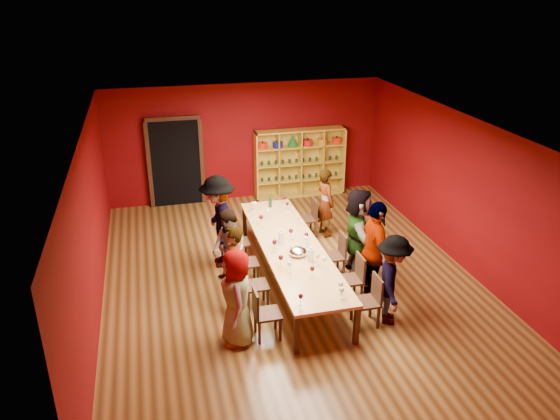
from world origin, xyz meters
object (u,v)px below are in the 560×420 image
object	(u,v)px
person_left_1	(233,270)
chair_person_right_4	(309,216)
shelving_unit	(299,159)
spittoon_bowl	(298,252)
chair_person_right_2	(337,253)
person_right_0	(393,280)
chair_person_left_0	(262,311)
person_left_0	(237,298)
chair_person_right_0	(370,298)
chair_person_left_2	(243,260)
person_right_4	(325,203)
person_right_1	(375,252)
tasting_table	(291,248)
person_left_3	(218,222)
chair_person_right_1	(354,276)
person_right_2	(358,232)
chair_person_left_3	(235,240)
person_left_2	(229,249)
chair_person_left_1	(251,283)
wine_bottle	(270,202)

from	to	relation	value
person_left_1	chair_person_right_4	size ratio (longest dim) A/B	1.79
shelving_unit	spittoon_bowl	distance (m)	4.94
shelving_unit	chair_person_right_2	xyz separation A→B (m)	(-0.49, -4.36, -0.49)
person_right_0	chair_person_left_0	bearing A→B (deg)	110.97
person_left_0	chair_person_right_0	size ratio (longest dim) A/B	1.82
spittoon_bowl	chair_person_right_2	bearing A→B (deg)	23.04
chair_person_right_0	chair_person_right_2	distance (m)	1.66
person_left_0	chair_person_left_2	bearing A→B (deg)	170.03
chair_person_left_2	person_right_4	bearing A→B (deg)	37.42
person_right_0	person_left_0	bearing A→B (deg)	111.23
person_right_1	person_right_4	bearing A→B (deg)	2.85
chair_person_right_2	chair_person_right_0	bearing A→B (deg)	-90.00
tasting_table	chair_person_right_4	bearing A→B (deg)	62.89
chair_person_right_2	person_right_4	distance (m)	1.88
chair_person_left_2	person_left_3	size ratio (longest dim) A/B	0.47
chair_person_right_1	person_right_2	world-z (taller)	person_right_2
chair_person_left_2	spittoon_bowl	world-z (taller)	spittoon_bowl
person_right_4	chair_person_right_1	bearing A→B (deg)	162.47
chair_person_right_0	chair_person_right_1	xyz separation A→B (m)	(0.00, 0.75, 0.00)
chair_person_left_2	person_right_4	size ratio (longest dim) A/B	0.57
shelving_unit	chair_person_left_3	world-z (taller)	shelving_unit
person_left_2	chair_person_right_4	bearing A→B (deg)	106.60
chair_person_left_0	person_right_0	world-z (taller)	person_right_0
person_left_3	spittoon_bowl	distance (m)	1.88
person_right_1	spittoon_bowl	distance (m)	1.37
chair_person_left_1	wine_bottle	distance (m)	2.83
chair_person_left_1	person_right_4	xyz separation A→B (m)	(2.19, 2.51, 0.28)
tasting_table	chair_person_right_2	distance (m)	0.93
chair_person_left_1	person_right_0	xyz separation A→B (m)	(2.20, -0.97, 0.30)
person_left_3	chair_person_right_4	world-z (taller)	person_left_3
person_left_2	chair_person_left_3	size ratio (longest dim) A/B	1.72
chair_person_left_3	person_right_1	world-z (taller)	person_right_1
person_left_1	wine_bottle	bearing A→B (deg)	175.59
tasting_table	chair_person_right_1	world-z (taller)	chair_person_right_1
person_left_0	person_left_3	size ratio (longest dim) A/B	0.86
chair_person_right_2	person_right_2	xyz separation A→B (m)	(0.41, -0.00, 0.39)
chair_person_left_2	person_right_0	size ratio (longest dim) A/B	0.56
person_right_0	person_left_3	bearing A→B (deg)	65.70
chair_person_left_1	chair_person_right_1	xyz separation A→B (m)	(1.82, -0.22, 0.00)
person_left_2	wine_bottle	bearing A→B (deg)	123.81
tasting_table	chair_person_right_4	world-z (taller)	chair_person_right_4
chair_person_right_2	chair_person_right_1	bearing A→B (deg)	-90.00
chair_person_left_3	chair_person_right_2	distance (m)	2.09
chair_person_right_2	wine_bottle	bearing A→B (deg)	114.00
chair_person_left_1	person_right_2	xyz separation A→B (m)	(2.23, 0.69, 0.39)
chair_person_left_2	person_right_1	xyz separation A→B (m)	(2.19, -1.06, 0.44)
chair_person_left_0	chair_person_right_2	bearing A→B (deg)	41.19
chair_person_right_0	wine_bottle	world-z (taller)	wine_bottle
chair_person_left_2	chair_person_right_2	distance (m)	1.83
person_left_0	chair_person_right_0	world-z (taller)	person_left_0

